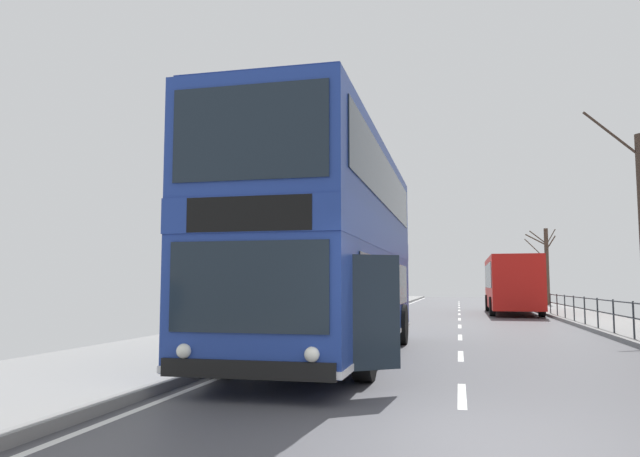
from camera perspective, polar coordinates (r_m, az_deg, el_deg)
name	(u,v)px	position (r m, az deg, el deg)	size (l,w,h in m)	color
ground	(391,435)	(6.44, 6.74, -18.98)	(15.80, 140.00, 0.20)	#47474C
double_decker_bus_main	(330,246)	(12.96, 0.93, -1.72)	(3.24, 10.45, 4.56)	navy
background_bus_far_lane	(511,283)	(34.26, 17.79, -4.98)	(2.67, 9.80, 3.02)	red
pedestrian_railing_far_kerb	(613,310)	(19.88, 26.20, -7.00)	(0.05, 25.11, 0.99)	#2D3338
bare_tree_far_01	(546,263)	(45.98, 20.79, -3.13)	(2.19, 3.23, 5.48)	#423328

